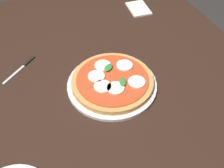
# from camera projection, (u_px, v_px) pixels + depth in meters

# --- Properties ---
(ground_plane) EXTENTS (6.00, 6.00, 0.00)m
(ground_plane) POSITION_uv_depth(u_px,v_px,m) (101.00, 163.00, 1.61)
(ground_plane) COLOR #2D2B28
(dining_table) EXTENTS (1.24, 1.18, 0.75)m
(dining_table) POSITION_uv_depth(u_px,v_px,m) (97.00, 83.00, 1.13)
(dining_table) COLOR black
(dining_table) RESTS_ON ground_plane
(serving_tray) EXTENTS (0.32, 0.32, 0.01)m
(serving_tray) POSITION_uv_depth(u_px,v_px,m) (112.00, 85.00, 0.99)
(serving_tray) COLOR silver
(serving_tray) RESTS_ON dining_table
(pizza) EXTENTS (0.29, 0.29, 0.03)m
(pizza) POSITION_uv_depth(u_px,v_px,m) (112.00, 81.00, 0.98)
(pizza) COLOR tan
(pizza) RESTS_ON serving_tray
(napkin) EXTENTS (0.14, 0.10, 0.01)m
(napkin) POSITION_uv_depth(u_px,v_px,m) (138.00, 9.00, 1.34)
(napkin) COLOR white
(napkin) RESTS_ON dining_table
(knife) EXTENTS (0.11, 0.14, 0.01)m
(knife) POSITION_uv_depth(u_px,v_px,m) (23.00, 66.00, 1.06)
(knife) COLOR black
(knife) RESTS_ON dining_table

